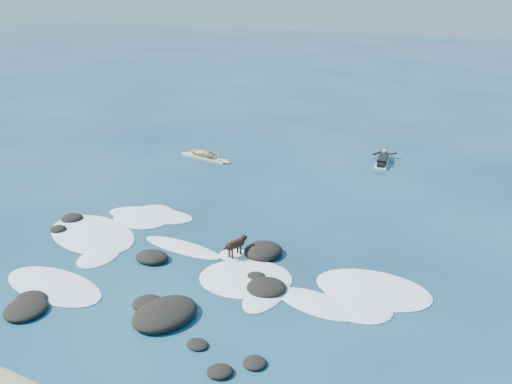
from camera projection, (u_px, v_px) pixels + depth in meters
The scene contains 6 objects.
ground at pixel (170, 256), 17.23m from camera, with size 160.00×160.00×0.00m, color #0A2642.
reef_rocks at pixel (137, 281), 15.64m from camera, with size 12.20×7.04×0.45m.
breaking_foam at pixel (179, 255), 17.26m from camera, with size 13.79×7.26×0.12m.
standing_surfer_rig at pixel (205, 145), 26.49m from camera, with size 2.93×0.87×1.67m.
paddling_surfer_rig at pixel (383, 160), 26.05m from camera, with size 1.12×2.54×0.44m.
dog at pixel (236, 244), 17.05m from camera, with size 0.45×0.99×0.65m.
Camera 1 is at (9.13, -12.77, 7.82)m, focal length 40.00 mm.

